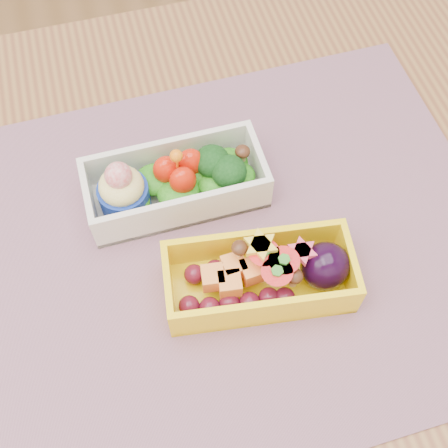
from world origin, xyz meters
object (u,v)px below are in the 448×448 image
object	(u,v)px
table	(235,292)
bento_yellow	(264,276)
bento_white	(175,183)
placemat	(218,248)

from	to	relation	value
table	bento_yellow	size ratio (longest dim) A/B	6.23
table	bento_white	xyz separation A→B (m)	(-0.04, 0.09, 0.13)
bento_white	bento_yellow	xyz separation A→B (m)	(0.06, -0.13, 0.00)
bento_white	table	bearing A→B (deg)	-62.89
table	placemat	bearing A→B (deg)	142.73
bento_white	bento_yellow	bearing A→B (deg)	-65.85
placemat	bento_white	distance (m)	0.08
placemat	table	bearing A→B (deg)	-37.27
table	placemat	size ratio (longest dim) A/B	2.02
table	bento_white	world-z (taller)	bento_white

